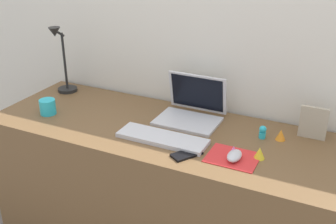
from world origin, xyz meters
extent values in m
cube|color=silver|center=(0.00, 0.34, 0.78)|extent=(2.88, 0.05, 1.56)
cube|color=brown|center=(0.00, 0.00, 0.37)|extent=(1.68, 0.61, 0.74)
cube|color=silver|center=(0.09, 0.11, 0.75)|extent=(0.30, 0.21, 0.01)
cube|color=silver|center=(0.09, 0.23, 0.85)|extent=(0.30, 0.05, 0.20)
cube|color=black|center=(0.09, 0.22, 0.85)|extent=(0.27, 0.04, 0.17)
cube|color=silver|center=(0.06, -0.11, 0.75)|extent=(0.41, 0.13, 0.02)
cube|color=red|center=(0.39, -0.12, 0.74)|extent=(0.21, 0.17, 0.00)
ellipsoid|color=silver|center=(0.40, -0.13, 0.76)|extent=(0.06, 0.10, 0.03)
cube|color=black|center=(0.21, -0.18, 0.74)|extent=(0.12, 0.14, 0.01)
cylinder|color=black|center=(-0.70, 0.19, 0.75)|extent=(0.11, 0.11, 0.02)
cylinder|color=black|center=(-0.70, 0.19, 0.92)|extent=(0.01, 0.01, 0.32)
cylinder|color=black|center=(-0.70, 0.16, 1.09)|extent=(0.01, 0.09, 0.07)
cone|color=black|center=(-0.70, 0.14, 1.10)|extent=(0.06, 0.06, 0.05)
cube|color=#B2A58C|center=(0.65, 0.21, 0.81)|extent=(0.12, 0.02, 0.15)
cylinder|color=#28B7CC|center=(-0.59, -0.11, 0.78)|extent=(0.08, 0.08, 0.08)
cone|color=orange|center=(0.53, 0.13, 0.76)|extent=(0.04, 0.04, 0.05)
cylinder|color=#28B7CC|center=(0.45, 0.11, 0.76)|extent=(0.03, 0.03, 0.03)
sphere|color=#28B7CC|center=(0.45, 0.11, 0.78)|extent=(0.03, 0.03, 0.03)
cone|color=yellow|center=(0.49, -0.07, 0.77)|extent=(0.05, 0.05, 0.05)
cone|color=pink|center=(0.39, -0.10, 0.76)|extent=(0.04, 0.04, 0.05)
camera|label=1|loc=(0.79, -1.57, 1.63)|focal=44.42mm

